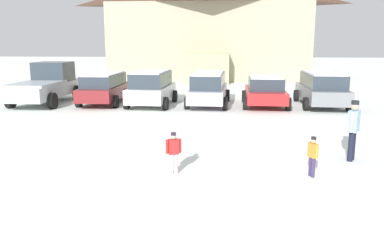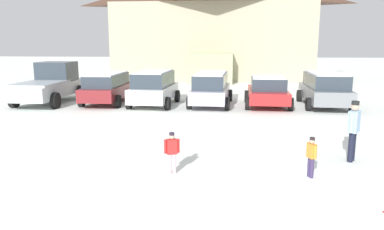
# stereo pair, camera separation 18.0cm
# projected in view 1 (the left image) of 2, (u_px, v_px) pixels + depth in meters

# --- Properties ---
(ski_lodge) EXTENTS (17.45, 9.47, 9.64)m
(ski_lodge) POSITION_uv_depth(u_px,v_px,m) (209.00, 23.00, 33.13)
(ski_lodge) COLOR tan
(ski_lodge) RESTS_ON ground
(parked_maroon_van) EXTENTS (2.13, 4.57, 1.62)m
(parked_maroon_van) POSITION_uv_depth(u_px,v_px,m) (105.00, 87.00, 19.90)
(parked_maroon_van) COLOR maroon
(parked_maroon_van) RESTS_ON ground
(parked_white_suv) EXTENTS (2.29, 4.26, 1.78)m
(parked_white_suv) POSITION_uv_depth(u_px,v_px,m) (152.00, 87.00, 19.18)
(parked_white_suv) COLOR white
(parked_white_suv) RESTS_ON ground
(parked_silver_wagon) EXTENTS (2.25, 4.85, 1.69)m
(parked_silver_wagon) POSITION_uv_depth(u_px,v_px,m) (209.00, 88.00, 19.34)
(parked_silver_wagon) COLOR silver
(parked_silver_wagon) RESTS_ON ground
(parked_red_sedan) EXTENTS (2.36, 4.07, 1.53)m
(parked_red_sedan) POSITION_uv_depth(u_px,v_px,m) (265.00, 91.00, 19.01)
(parked_red_sedan) COLOR #B12325
(parked_red_sedan) RESTS_ON ground
(parked_grey_wagon) EXTENTS (2.33, 4.72, 1.73)m
(parked_grey_wagon) POSITION_uv_depth(u_px,v_px,m) (322.00, 88.00, 19.00)
(parked_grey_wagon) COLOR gray
(parked_grey_wagon) RESTS_ON ground
(pickup_truck) EXTENTS (2.40, 5.35, 2.15)m
(pickup_truck) POSITION_uv_depth(u_px,v_px,m) (48.00, 84.00, 20.06)
(pickup_truck) COLOR #B0BDBD
(pickup_truck) RESTS_ON ground
(skier_child_in_red_jacket) EXTENTS (0.37, 0.23, 1.05)m
(skier_child_in_red_jacket) POSITION_uv_depth(u_px,v_px,m) (174.00, 151.00, 9.16)
(skier_child_in_red_jacket) COLOR beige
(skier_child_in_red_jacket) RESTS_ON ground
(skier_child_in_orange_jacket) EXTENTS (0.22, 0.35, 0.99)m
(skier_child_in_orange_jacket) POSITION_uv_depth(u_px,v_px,m) (313.00, 154.00, 8.98)
(skier_child_in_orange_jacket) COLOR #3A2E57
(skier_child_in_orange_jacket) RESTS_ON ground
(skier_adult_in_blue_parka) EXTENTS (0.41, 0.55, 1.67)m
(skier_adult_in_blue_parka) POSITION_uv_depth(u_px,v_px,m) (353.00, 127.00, 10.16)
(skier_adult_in_blue_parka) COLOR black
(skier_adult_in_blue_parka) RESTS_ON ground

